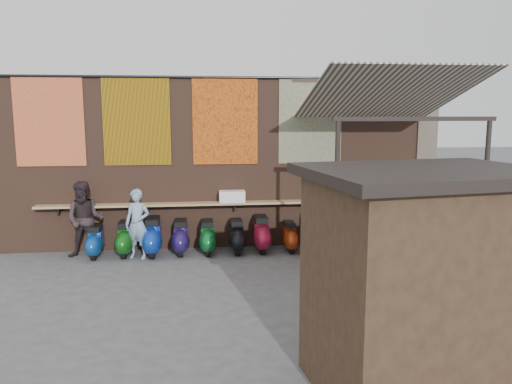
{
  "coord_description": "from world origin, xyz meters",
  "views": [
    {
      "loc": [
        -0.32,
        -9.12,
        3.19
      ],
      "look_at": [
        0.87,
        1.2,
        1.53
      ],
      "focal_mm": 35.0,
      "sensor_mm": 36.0,
      "label": 1
    }
  ],
  "objects_px": {
    "shelf_box": "(232,197)",
    "scooter_stool_2": "(153,237)",
    "scooter_stool_7": "(290,237)",
    "diner_right": "(85,220)",
    "scooter_stool_5": "(237,237)",
    "shopper_navy": "(362,228)",
    "scooter_stool_6": "(261,234)",
    "scooter_stool_8": "(316,234)",
    "scooter_stool_0": "(95,242)",
    "shopper_grey": "(419,238)",
    "scooter_stool_4": "(208,237)",
    "diner_left": "(137,224)",
    "shopper_tan": "(344,230)",
    "market_stall": "(421,287)",
    "scooter_stool_9": "(343,235)",
    "scooter_stool_1": "(125,239)",
    "scooter_stool_3": "(181,237)"
  },
  "relations": [
    {
      "from": "scooter_stool_7",
      "to": "diner_left",
      "type": "bearing_deg",
      "value": -177.09
    },
    {
      "from": "scooter_stool_7",
      "to": "shopper_tan",
      "type": "xyz_separation_m",
      "value": [
        0.87,
        -1.4,
        0.46
      ]
    },
    {
      "from": "diner_right",
      "to": "shopper_grey",
      "type": "distance_m",
      "value": 7.05
    },
    {
      "from": "scooter_stool_1",
      "to": "shopper_tan",
      "type": "relative_size",
      "value": 0.5
    },
    {
      "from": "shelf_box",
      "to": "scooter_stool_4",
      "type": "height_order",
      "value": "shelf_box"
    },
    {
      "from": "scooter_stool_0",
      "to": "scooter_stool_8",
      "type": "distance_m",
      "value": 5.0
    },
    {
      "from": "diner_right",
      "to": "scooter_stool_3",
      "type": "bearing_deg",
      "value": 4.22
    },
    {
      "from": "shelf_box",
      "to": "shopper_grey",
      "type": "distance_m",
      "value": 4.31
    },
    {
      "from": "scooter_stool_0",
      "to": "diner_left",
      "type": "distance_m",
      "value": 1.06
    },
    {
      "from": "scooter_stool_4",
      "to": "shopper_grey",
      "type": "xyz_separation_m",
      "value": [
        3.95,
        -2.37,
        0.48
      ]
    },
    {
      "from": "scooter_stool_8",
      "to": "scooter_stool_9",
      "type": "xyz_separation_m",
      "value": [
        0.65,
        0.01,
        -0.04
      ]
    },
    {
      "from": "scooter_stool_0",
      "to": "diner_right",
      "type": "distance_m",
      "value": 0.54
    },
    {
      "from": "diner_left",
      "to": "scooter_stool_6",
      "type": "bearing_deg",
      "value": 23.59
    },
    {
      "from": "scooter_stool_0",
      "to": "shopper_navy",
      "type": "height_order",
      "value": "shopper_navy"
    },
    {
      "from": "scooter_stool_6",
      "to": "scooter_stool_0",
      "type": "bearing_deg",
      "value": -178.93
    },
    {
      "from": "scooter_stool_6",
      "to": "shelf_box",
      "type": "bearing_deg",
      "value": 158.59
    },
    {
      "from": "scooter_stool_6",
      "to": "scooter_stool_8",
      "type": "distance_m",
      "value": 1.27
    },
    {
      "from": "scooter_stool_8",
      "to": "scooter_stool_9",
      "type": "bearing_deg",
      "value": 1.01
    },
    {
      "from": "scooter_stool_9",
      "to": "market_stall",
      "type": "bearing_deg",
      "value": -98.18
    },
    {
      "from": "scooter_stool_1",
      "to": "scooter_stool_7",
      "type": "distance_m",
      "value": 3.74
    },
    {
      "from": "scooter_stool_5",
      "to": "scooter_stool_0",
      "type": "bearing_deg",
      "value": -179.96
    },
    {
      "from": "scooter_stool_7",
      "to": "scooter_stool_1",
      "type": "bearing_deg",
      "value": 179.3
    },
    {
      "from": "scooter_stool_8",
      "to": "diner_left",
      "type": "height_order",
      "value": "diner_left"
    },
    {
      "from": "scooter_stool_5",
      "to": "shopper_navy",
      "type": "xyz_separation_m",
      "value": [
        2.56,
        -1.18,
        0.42
      ]
    },
    {
      "from": "scooter_stool_2",
      "to": "scooter_stool_4",
      "type": "xyz_separation_m",
      "value": [
        1.23,
        0.03,
        -0.05
      ]
    },
    {
      "from": "scooter_stool_9",
      "to": "diner_right",
      "type": "xyz_separation_m",
      "value": [
        -5.85,
        0.04,
        0.5
      ]
    },
    {
      "from": "scooter_stool_3",
      "to": "market_stall",
      "type": "relative_size",
      "value": 0.33
    },
    {
      "from": "scooter_stool_4",
      "to": "diner_left",
      "type": "height_order",
      "value": "diner_left"
    },
    {
      "from": "scooter_stool_6",
      "to": "scooter_stool_9",
      "type": "relative_size",
      "value": 1.13
    },
    {
      "from": "diner_left",
      "to": "shopper_grey",
      "type": "xyz_separation_m",
      "value": [
        5.48,
        -2.17,
        0.08
      ]
    },
    {
      "from": "scooter_stool_0",
      "to": "scooter_stool_5",
      "type": "relative_size",
      "value": 0.94
    },
    {
      "from": "scooter_stool_2",
      "to": "diner_right",
      "type": "relative_size",
      "value": 0.52
    },
    {
      "from": "scooter_stool_7",
      "to": "diner_right",
      "type": "bearing_deg",
      "value": 179.74
    },
    {
      "from": "diner_left",
      "to": "shopper_tan",
      "type": "distance_m",
      "value": 4.47
    },
    {
      "from": "shelf_box",
      "to": "scooter_stool_2",
      "type": "height_order",
      "value": "shelf_box"
    },
    {
      "from": "scooter_stool_0",
      "to": "scooter_stool_6",
      "type": "relative_size",
      "value": 0.88
    },
    {
      "from": "scooter_stool_6",
      "to": "scooter_stool_3",
      "type": "bearing_deg",
      "value": -179.32
    },
    {
      "from": "scooter_stool_7",
      "to": "shopper_grey",
      "type": "bearing_deg",
      "value": -48.83
    },
    {
      "from": "scooter_stool_7",
      "to": "diner_right",
      "type": "xyz_separation_m",
      "value": [
        -4.59,
        0.02,
        0.51
      ]
    },
    {
      "from": "scooter_stool_8",
      "to": "shopper_navy",
      "type": "distance_m",
      "value": 1.41
    },
    {
      "from": "shelf_box",
      "to": "shopper_navy",
      "type": "bearing_deg",
      "value": -29.63
    },
    {
      "from": "market_stall",
      "to": "scooter_stool_5",
      "type": "bearing_deg",
      "value": 96.91
    },
    {
      "from": "shelf_box",
      "to": "scooter_stool_3",
      "type": "relative_size",
      "value": 0.73
    },
    {
      "from": "scooter_stool_5",
      "to": "scooter_stool_7",
      "type": "height_order",
      "value": "scooter_stool_5"
    },
    {
      "from": "diner_left",
      "to": "diner_right",
      "type": "distance_m",
      "value": 1.18
    },
    {
      "from": "shopper_grey",
      "to": "scooter_stool_1",
      "type": "bearing_deg",
      "value": 12.04
    },
    {
      "from": "scooter_stool_2",
      "to": "scooter_stool_7",
      "type": "bearing_deg",
      "value": 0.06
    },
    {
      "from": "scooter_stool_1",
      "to": "shelf_box",
      "type": "bearing_deg",
      "value": 6.46
    },
    {
      "from": "scooter_stool_1",
      "to": "scooter_stool_5",
      "type": "xyz_separation_m",
      "value": [
        2.51,
        -0.05,
        -0.01
      ]
    },
    {
      "from": "scooter_stool_3",
      "to": "shelf_box",
      "type": "bearing_deg",
      "value": 13.22
    }
  ]
}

